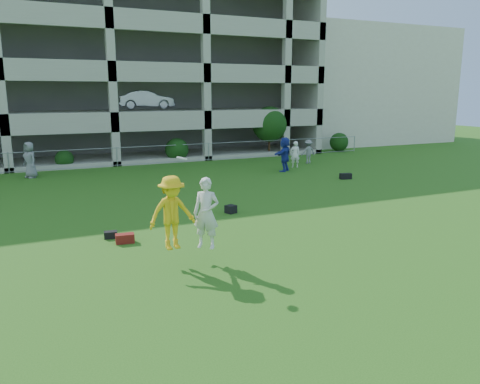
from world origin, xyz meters
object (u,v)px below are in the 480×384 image
bystander_d (285,154)px  parking_garage (92,72)px  stucco_building (340,87)px  crate_d (231,209)px  bystander_e (295,154)px  frisbee_contest (181,213)px  bystander_c (30,160)px  bystander_f (308,152)px

bystander_d → parking_garage: (-8.50, 14.50, 5.03)m
stucco_building → crate_d: bearing=-133.5°
stucco_building → crate_d: stucco_building is taller
bystander_e → frisbee_contest: size_ratio=0.64×
stucco_building → bystander_c: size_ratio=8.35×
stucco_building → bystander_f: bearing=-132.3°
bystander_e → bystander_f: 1.96m
bystander_c → bystander_e: 14.93m
bystander_c → frisbee_contest: bearing=-18.1°
bystander_c → bystander_d: size_ratio=0.97×
bystander_e → bystander_d: bearing=52.9°
frisbee_contest → bystander_c: bearing=102.2°
bystander_d → bystander_f: bearing=176.8°
bystander_f → parking_garage: 17.69m
bystander_c → parking_garage: size_ratio=0.06×
stucco_building → crate_d: 31.17m
bystander_d → frisbee_contest: frisbee_contest is taller
bystander_f → crate_d: bystander_f is taller
bystander_e → frisbee_contest: frisbee_contest is taller
stucco_building → parking_garage: size_ratio=0.53×
parking_garage → bystander_f: bearing=-47.5°
frisbee_contest → crate_d: bearing=53.2°
bystander_d → frisbee_contest: bearing=11.9°
stucco_building → bystander_c: bearing=-158.4°
bystander_f → parking_garage: (-11.40, 12.46, 5.26)m
bystander_c → crate_d: (6.72, -11.32, -0.81)m
bystander_e → parking_garage: 17.50m
bystander_e → bystander_f: (1.63, 1.08, -0.04)m
crate_d → frisbee_contest: bearing=-126.8°
bystander_f → bystander_e: bearing=33.5°
bystander_d → crate_d: bearing=10.3°
bystander_c → bystander_e: size_ratio=1.20×
stucco_building → bystander_d: bearing=-134.4°
bystander_c → frisbee_contest: frisbee_contest is taller
crate_d → parking_garage: (-1.83, 22.05, 5.86)m
stucco_building → bystander_e: (-13.24, -13.84, -4.20)m
parking_garage → bystander_d: bearing=-59.6°
bystander_c → frisbee_contest: 16.12m
frisbee_contest → parking_garage: size_ratio=0.08×
crate_d → parking_garage: bearing=94.8°
bystander_d → crate_d: size_ratio=5.63×
bystander_e → parking_garage: parking_garage is taller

